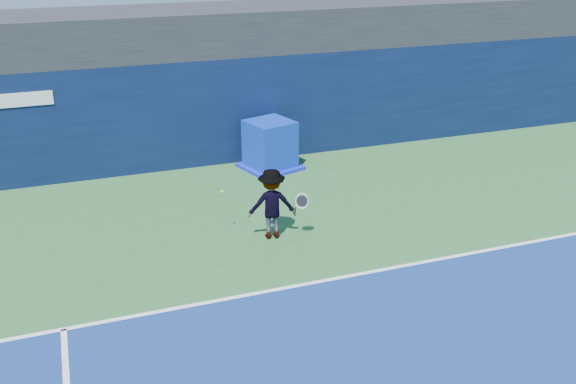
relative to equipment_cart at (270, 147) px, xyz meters
The scene contains 7 objects.
ground 9.30m from the equipment_cart, 94.72° to the right, with size 80.00×80.00×0.00m, color #2B5F2D.
baseline 6.33m from the equipment_cart, 96.96° to the right, with size 24.00×0.10×0.01m, color white.
stadium_band 3.81m from the equipment_cart, 108.72° to the left, with size 36.00×3.00×1.20m, color black.
back_wall_assembly 1.71m from the equipment_cart, 121.51° to the left, with size 36.00×1.03×3.00m.
equipment_cart is the anchor object (origin of this frame).
tennis_player 4.30m from the equipment_cart, 107.52° to the right, with size 1.29×0.76×1.59m.
tennis_ball 4.31m from the equipment_cart, 122.06° to the right, with size 0.06×0.06×0.06m.
Camera 1 is at (-4.44, -6.95, 6.45)m, focal length 40.00 mm.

